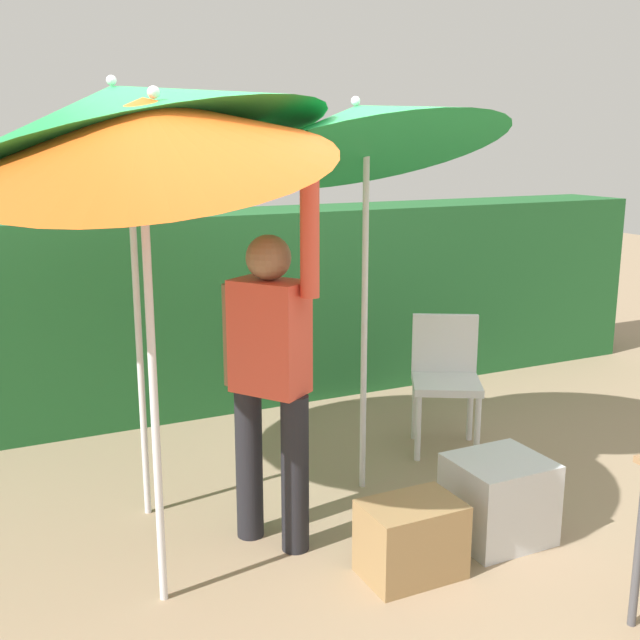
# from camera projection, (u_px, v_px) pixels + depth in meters

# --- Properties ---
(ground_plane) EXTENTS (24.00, 24.00, 0.00)m
(ground_plane) POSITION_uv_depth(u_px,v_px,m) (345.00, 533.00, 4.13)
(ground_plane) COLOR #9E8466
(hedge_row) EXTENTS (8.00, 0.70, 1.50)m
(hedge_row) POSITION_uv_depth(u_px,v_px,m) (205.00, 310.00, 6.02)
(hedge_row) COLOR #23602D
(hedge_row) RESTS_ON ground_plane
(umbrella_rainbow) EXTENTS (2.13, 2.06, 2.68)m
(umbrella_rainbow) POSITION_uv_depth(u_px,v_px,m) (120.00, 122.00, 3.84)
(umbrella_rainbow) COLOR silver
(umbrella_rainbow) RESTS_ON ground_plane
(umbrella_orange) EXTENTS (1.58, 1.54, 2.45)m
(umbrella_orange) POSITION_uv_depth(u_px,v_px,m) (148.00, 133.00, 3.07)
(umbrella_orange) COLOR silver
(umbrella_orange) RESTS_ON ground_plane
(umbrella_yellow) EXTENTS (1.60, 1.58, 2.48)m
(umbrella_yellow) POSITION_uv_depth(u_px,v_px,m) (361.00, 131.00, 4.20)
(umbrella_yellow) COLOR silver
(umbrella_yellow) RESTS_ON ground_plane
(person_vendor) EXTENTS (0.38, 0.51, 1.88)m
(person_vendor) POSITION_uv_depth(u_px,v_px,m) (270.00, 369.00, 3.83)
(person_vendor) COLOR black
(person_vendor) RESTS_ON ground_plane
(chair_plastic) EXTENTS (0.60, 0.60, 0.89)m
(chair_plastic) POSITION_uv_depth(u_px,v_px,m) (445.00, 374.00, 5.20)
(chair_plastic) COLOR silver
(chair_plastic) RESTS_ON ground_plane
(cooler_box) EXTENTS (0.48, 0.43, 0.44)m
(cooler_box) POSITION_uv_depth(u_px,v_px,m) (498.00, 499.00, 4.04)
(cooler_box) COLOR silver
(cooler_box) RESTS_ON ground_plane
(crate_cardboard) EXTENTS (0.47, 0.32, 0.37)m
(crate_cardboard) POSITION_uv_depth(u_px,v_px,m) (411.00, 539.00, 3.70)
(crate_cardboard) COLOR #9E7A4C
(crate_cardboard) RESTS_ON ground_plane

